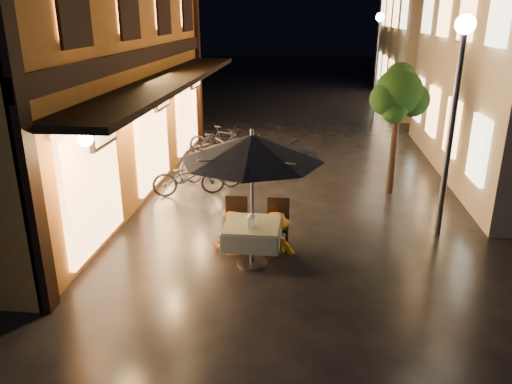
# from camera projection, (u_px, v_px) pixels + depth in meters

# --- Properties ---
(ground) EXTENTS (90.00, 90.00, 0.00)m
(ground) POSITION_uv_depth(u_px,v_px,m) (283.00, 276.00, 8.51)
(ground) COLOR black
(ground) RESTS_ON ground
(west_building) EXTENTS (5.90, 11.40, 7.40)m
(west_building) POSITION_uv_depth(u_px,v_px,m) (50.00, 37.00, 11.58)
(west_building) COLOR #C07230
(west_building) RESTS_ON ground
(east_building_far) EXTENTS (7.30, 10.30, 7.30)m
(east_building_far) POSITION_uv_depth(u_px,v_px,m) (467.00, 25.00, 23.31)
(east_building_far) COLOR tan
(east_building_far) RESTS_ON ground
(street_tree) EXTENTS (1.43, 1.20, 3.15)m
(street_tree) POSITION_uv_depth(u_px,v_px,m) (399.00, 95.00, 11.65)
(street_tree) COLOR black
(street_tree) RESTS_ON ground
(streetlamp_near) EXTENTS (0.36, 0.36, 4.23)m
(streetlamp_near) POSITION_uv_depth(u_px,v_px,m) (456.00, 90.00, 9.08)
(streetlamp_near) COLOR #59595E
(streetlamp_near) RESTS_ON ground
(streetlamp_far) EXTENTS (0.36, 0.36, 4.23)m
(streetlamp_far) POSITION_uv_depth(u_px,v_px,m) (378.00, 47.00, 20.29)
(streetlamp_far) COLOR #59595E
(streetlamp_far) RESTS_ON ground
(cafe_table) EXTENTS (0.99, 0.99, 0.78)m
(cafe_table) POSITION_uv_depth(u_px,v_px,m) (252.00, 234.00, 8.75)
(cafe_table) COLOR #59595E
(cafe_table) RESTS_ON ground
(patio_umbrella) EXTENTS (2.43, 2.43, 2.46)m
(patio_umbrella) POSITION_uv_depth(u_px,v_px,m) (252.00, 147.00, 8.22)
(patio_umbrella) COLOR #59595E
(patio_umbrella) RESTS_ON ground
(cafe_chair_left) EXTENTS (0.42, 0.42, 0.97)m
(cafe_chair_left) POSITION_uv_depth(u_px,v_px,m) (236.00, 219.00, 9.50)
(cafe_chair_left) COLOR black
(cafe_chair_left) RESTS_ON ground
(cafe_chair_right) EXTENTS (0.42, 0.42, 0.97)m
(cafe_chair_right) POSITION_uv_depth(u_px,v_px,m) (278.00, 221.00, 9.42)
(cafe_chair_right) COLOR black
(cafe_chair_right) RESTS_ON ground
(table_lantern) EXTENTS (0.16, 0.16, 0.25)m
(table_lantern) POSITION_uv_depth(u_px,v_px,m) (251.00, 219.00, 8.52)
(table_lantern) COLOR white
(table_lantern) RESTS_ON cafe_table
(person_orange) EXTENTS (0.74, 0.58, 1.51)m
(person_orange) POSITION_uv_depth(u_px,v_px,m) (231.00, 212.00, 9.25)
(person_orange) COLOR #EC5C05
(person_orange) RESTS_ON ground
(person_yellow) EXTENTS (1.02, 0.64, 1.50)m
(person_yellow) POSITION_uv_depth(u_px,v_px,m) (276.00, 214.00, 9.17)
(person_yellow) COLOR orange
(person_yellow) RESTS_ON ground
(bicycle_0) EXTENTS (1.87, 1.16, 0.93)m
(bicycle_0) POSITION_uv_depth(u_px,v_px,m) (189.00, 177.00, 12.15)
(bicycle_0) COLOR black
(bicycle_0) RESTS_ON ground
(bicycle_1) EXTENTS (1.79, 0.84, 1.04)m
(bicycle_1) POSITION_uv_depth(u_px,v_px,m) (210.00, 166.00, 12.84)
(bicycle_1) COLOR black
(bicycle_1) RESTS_ON ground
(bicycle_2) EXTENTS (2.03, 1.31, 1.01)m
(bicycle_2) POSITION_uv_depth(u_px,v_px,m) (216.00, 151.00, 14.27)
(bicycle_2) COLOR black
(bicycle_2) RESTS_ON ground
(bicycle_3) EXTENTS (1.71, 1.03, 0.99)m
(bicycle_3) POSITION_uv_depth(u_px,v_px,m) (225.00, 142.00, 15.22)
(bicycle_3) COLOR black
(bicycle_3) RESTS_ON ground
(bicycle_4) EXTENTS (2.00, 1.09, 1.00)m
(bicycle_4) POSITION_uv_depth(u_px,v_px,m) (217.00, 142.00, 15.30)
(bicycle_4) COLOR black
(bicycle_4) RESTS_ON ground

